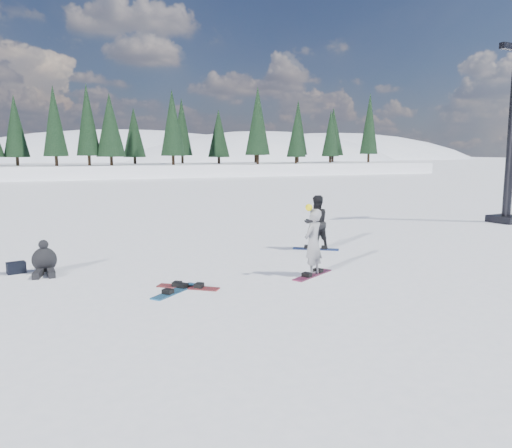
{
  "coord_description": "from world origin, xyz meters",
  "views": [
    {
      "loc": [
        -7.01,
        -11.39,
        3.19
      ],
      "look_at": [
        -1.7,
        1.89,
        1.1
      ],
      "focal_mm": 35.0,
      "sensor_mm": 36.0,
      "label": 1
    }
  ],
  "objects": [
    {
      "name": "gear_bag",
      "position": [
        -8.12,
        2.87,
        0.15
      ],
      "size": [
        0.51,
        0.4,
        0.3
      ],
      "primitive_type": "cube",
      "rotation": [
        0.0,
        0.0,
        0.23
      ],
      "color": "black",
      "rests_on": "ground"
    },
    {
      "name": "snowboarder_woman",
      "position": [
        -0.98,
        -0.25,
        0.88
      ],
      "size": [
        0.76,
        0.7,
        1.89
      ],
      "rotation": [
        0.0,
        0.0,
        3.74
      ],
      "color": "#A2A1A6",
      "rests_on": "ground"
    },
    {
      "name": "snowboard_loose_a",
      "position": [
        -4.61,
        -0.42,
        0.01
      ],
      "size": [
        1.32,
        1.2,
        0.03
      ],
      "primitive_type": "cube",
      "rotation": [
        0.0,
        0.0,
        0.72
      ],
      "color": "#1B6195",
      "rests_on": "ground"
    },
    {
      "name": "snowboard_loose_b",
      "position": [
        -4.27,
        -0.2,
        0.01
      ],
      "size": [
        1.37,
        1.12,
        0.03
      ],
      "primitive_type": "cube",
      "rotation": [
        0.0,
        0.0,
        -0.64
      ],
      "color": "maroon",
      "rests_on": "ground"
    },
    {
      "name": "snowboard_woman",
      "position": [
        -0.97,
        -0.25,
        0.01
      ],
      "size": [
        1.43,
        1.0,
        0.03
      ],
      "primitive_type": "cube",
      "rotation": [
        0.0,
        0.0,
        0.53
      ],
      "color": "maroon",
      "rests_on": "ground"
    },
    {
      "name": "snowboard_man",
      "position": [
        0.77,
        2.79,
        0.01
      ],
      "size": [
        1.4,
        1.07,
        0.03
      ],
      "primitive_type": "cube",
      "rotation": [
        0.0,
        0.0,
        -0.59
      ],
      "color": "navy",
      "rests_on": "ground"
    },
    {
      "name": "snowboarder_man",
      "position": [
        0.77,
        2.79,
        0.89
      ],
      "size": [
        0.93,
        0.76,
        1.78
      ],
      "primitive_type": "imported",
      "rotation": [
        0.0,
        0.0,
        3.24
      ],
      "color": "black",
      "rests_on": "ground"
    },
    {
      "name": "ground",
      "position": [
        0.0,
        0.0,
        0.0
      ],
      "size": [
        420.0,
        420.0,
        0.0
      ],
      "primitive_type": "plane",
      "color": "white",
      "rests_on": "ground"
    },
    {
      "name": "lift_tower",
      "position": [
        11.81,
        5.17,
        3.35
      ],
      "size": [
        2.27,
        1.38,
        8.22
      ],
      "rotation": [
        0.0,
        0.0,
        0.13
      ],
      "color": "black",
      "rests_on": "ground"
    },
    {
      "name": "alpine_backdrop",
      "position": [
        -11.72,
        189.16,
        -13.97
      ],
      "size": [
        412.5,
        227.0,
        53.2
      ],
      "color": "white",
      "rests_on": "ground"
    },
    {
      "name": "seated_rider",
      "position": [
        -7.42,
        2.61,
        0.34
      ],
      "size": [
        0.66,
        1.06,
        0.88
      ],
      "rotation": [
        0.0,
        0.0,
        -0.06
      ],
      "color": "black",
      "rests_on": "ground"
    }
  ]
}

